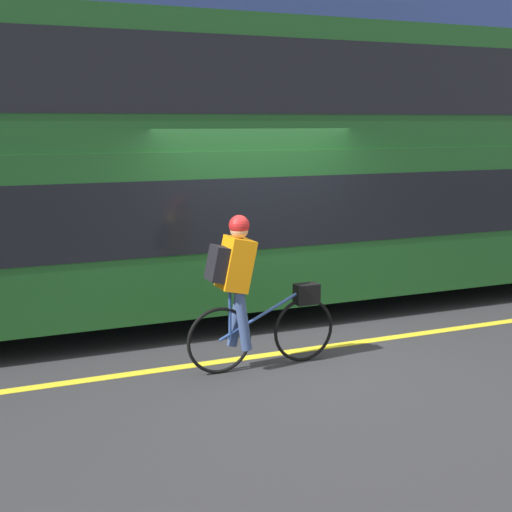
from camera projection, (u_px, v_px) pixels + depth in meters
ground_plane at (283, 354)px, 8.03m from camera, size 80.00×80.00×0.00m
road_center_line at (282, 353)px, 8.06m from camera, size 50.00×0.14×0.01m
sidewalk_curb at (160, 266)px, 12.61m from camera, size 60.00×1.97×0.13m
building_facade at (136, 5)px, 12.78m from camera, size 60.00×0.30×9.27m
bus at (265, 156)px, 9.69m from camera, size 11.42×2.53×3.80m
cyclist_on_bike at (247, 288)px, 7.38m from camera, size 1.68×0.32×1.65m
trash_bin at (277, 232)px, 13.30m from camera, size 0.55×0.55×0.84m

